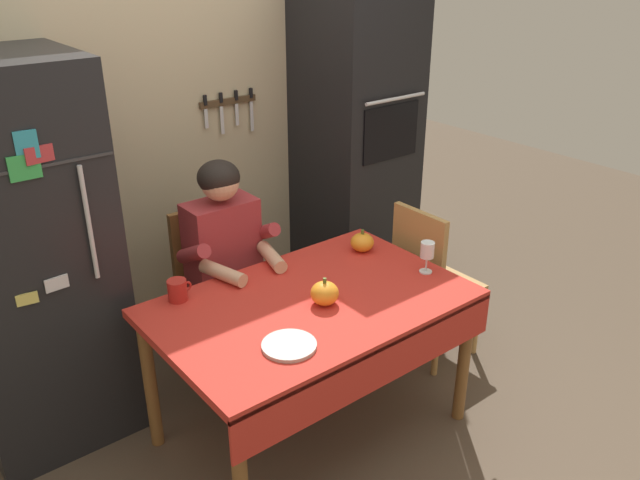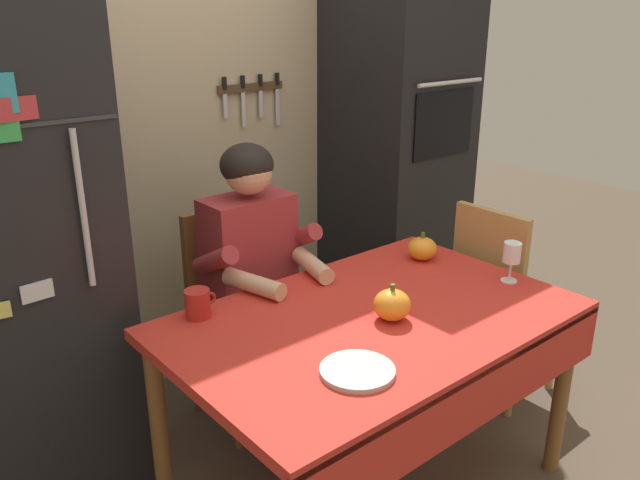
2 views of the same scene
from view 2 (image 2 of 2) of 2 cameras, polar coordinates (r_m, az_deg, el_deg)
name	(u,v)px [view 2 (image 2 of 2)]	position (r m, az deg, el deg)	size (l,w,h in m)	color
back_wall_assembly	(193,108)	(3.04, -11.31, 11.57)	(3.70, 0.13, 2.60)	#BCAD89
wall_oven	(397,145)	(3.42, 6.92, 8.47)	(0.60, 0.64, 2.10)	black
dining_table	(376,339)	(2.23, 5.09, -8.81)	(1.40, 0.90, 0.74)	brown
chair_behind_person	(236,305)	(2.81, -7.54, -5.80)	(0.40, 0.40, 0.93)	brown
seated_person	(259,270)	(2.57, -5.49, -2.71)	(0.47, 0.55, 1.25)	#38384C
chair_right_side	(498,294)	(3.00, 15.70, -4.72)	(0.40, 0.40, 0.93)	tan
coffee_mug	(198,303)	(2.20, -10.90, -5.61)	(0.11, 0.09, 0.10)	#B2231E
wine_glass	(512,254)	(2.52, 16.83, -1.25)	(0.07, 0.07, 0.16)	white
pumpkin_large	(392,305)	(2.16, 6.48, -5.79)	(0.13, 0.13, 0.13)	orange
pumpkin_medium	(422,248)	(2.68, 9.16, -0.75)	(0.12, 0.12, 0.12)	orange
serving_tray	(357,371)	(1.87, 3.37, -11.64)	(0.22, 0.22, 0.02)	#B7B2A8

